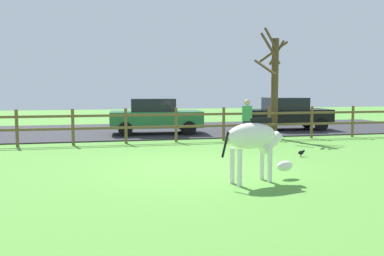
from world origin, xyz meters
name	(u,v)px	position (x,y,z in m)	size (l,w,h in m)	color
ground_plane	(195,167)	(0.00, 0.00, 0.00)	(60.00, 60.00, 0.00)	#549338
parking_asphalt	(153,130)	(0.00, 9.30, 0.03)	(28.00, 7.40, 0.05)	#2D2D33
paddock_fence	(151,123)	(-0.56, 5.00, 0.75)	(20.99, 0.11, 1.32)	brown
bare_tree	(274,83)	(4.52, 5.31, 2.27)	(1.55, 1.55, 4.50)	#513A23
zebra	(255,140)	(0.88, -1.91, 0.93)	(1.90, 0.81, 1.41)	white
crow_on_grass	(301,152)	(3.49, 0.92, 0.13)	(0.21, 0.10, 0.20)	black
parked_car_green	(155,116)	(-0.07, 7.62, 0.84)	(4.09, 2.07, 1.56)	#236B38
parked_car_black	(287,113)	(6.41, 7.97, 0.84)	(4.15, 2.19, 1.56)	black
visitor_near_fence	(247,119)	(3.01, 4.36, 0.91)	(0.40, 0.30, 1.64)	#232847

